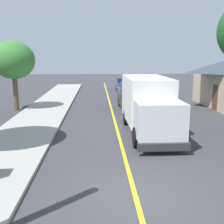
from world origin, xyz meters
TOP-DOWN VIEW (x-y plane):
  - ground_plane at (0.00, 0.00)m, footprint 120.00×120.00m
  - sidewalk_curb at (-5.40, 4.00)m, footprint 3.60×60.00m
  - centre_line_yellow at (0.00, 10.00)m, footprint 0.16×56.00m
  - box_truck at (1.75, 7.27)m, footprint 2.44×7.19m
  - parked_car_near at (1.64, 14.47)m, footprint 1.97×4.47m
  - parked_car_mid at (2.09, 20.24)m, footprint 1.93×4.45m
  - parked_car_far at (2.20, 26.94)m, footprint 1.83×4.41m
  - street_tree_down_block at (-7.89, 14.50)m, footprint 3.39×3.39m

SIDE VIEW (x-z plane):
  - ground_plane at x=0.00m, z-range 0.00..0.00m
  - centre_line_yellow at x=0.00m, z-range 0.00..0.01m
  - sidewalk_curb at x=-5.40m, z-range 0.00..0.15m
  - parked_car_near at x=1.64m, z-range -0.04..1.63m
  - parked_car_mid at x=2.09m, z-range -0.04..1.63m
  - parked_car_far at x=2.20m, z-range -0.04..1.63m
  - box_truck at x=1.75m, z-range 0.17..3.37m
  - street_tree_down_block at x=-7.89m, z-range 1.26..6.89m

